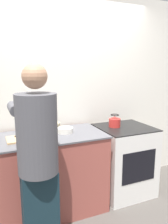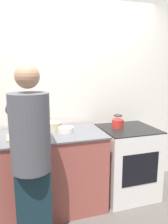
{
  "view_description": "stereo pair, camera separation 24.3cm",
  "coord_description": "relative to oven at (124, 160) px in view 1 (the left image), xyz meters",
  "views": [
    {
      "loc": [
        -0.82,
        -1.97,
        1.65
      ],
      "look_at": [
        0.13,
        0.22,
        1.17
      ],
      "focal_mm": 35.0,
      "sensor_mm": 36.0,
      "label": 1
    },
    {
      "loc": [
        -0.59,
        -2.05,
        1.65
      ],
      "look_at": [
        0.13,
        0.22,
        1.17
      ],
      "focal_mm": 35.0,
      "sensor_mm": 36.0,
      "label": 2
    }
  ],
  "objects": [
    {
      "name": "person",
      "position": [
        -1.24,
        -0.57,
        0.46
      ],
      "size": [
        0.38,
        0.62,
        1.69
      ],
      "color": "#142931",
      "rests_on": "ground_plane"
    },
    {
      "name": "kettle",
      "position": [
        -0.12,
        0.06,
        0.52
      ],
      "size": [
        0.15,
        0.15,
        0.16
      ],
      "color": "red",
      "rests_on": "oven"
    },
    {
      "name": "counter",
      "position": [
        -1.11,
        -0.01,
        0.01
      ],
      "size": [
        1.46,
        0.66,
        0.92
      ],
      "color": "#9E4C42",
      "rests_on": "ground_plane"
    },
    {
      "name": "bowl_prep",
      "position": [
        -0.92,
        0.19,
        0.51
      ],
      "size": [
        0.19,
        0.19,
        0.09
      ],
      "color": "#C6B789",
      "rests_on": "counter"
    },
    {
      "name": "knife",
      "position": [
        -1.27,
        -0.01,
        0.49
      ],
      "size": [
        0.21,
        0.11,
        0.01
      ],
      "rotation": [
        0.0,
        0.0,
        -0.39
      ],
      "color": "silver",
      "rests_on": "cutting_board"
    },
    {
      "name": "oven",
      "position": [
        0.0,
        0.0,
        0.0
      ],
      "size": [
        0.67,
        0.65,
        0.9
      ],
      "color": "silver",
      "rests_on": "ground_plane"
    },
    {
      "name": "wall_back",
      "position": [
        -0.75,
        0.39,
        0.85
      ],
      "size": [
        8.0,
        0.05,
        2.6
      ],
      "color": "silver",
      "rests_on": "ground_plane"
    },
    {
      "name": "ground_plane",
      "position": [
        -0.75,
        -0.33,
        -0.45
      ],
      "size": [
        12.0,
        12.0,
        0.0
      ],
      "primitive_type": "plane",
      "color": "#4C4742"
    },
    {
      "name": "cutting_board",
      "position": [
        -1.29,
        -0.04,
        0.48
      ],
      "size": [
        0.33,
        0.24,
        0.02
      ],
      "color": "tan",
      "rests_on": "counter"
    },
    {
      "name": "bowl_mixing",
      "position": [
        -0.81,
        0.01,
        0.5
      ],
      "size": [
        0.18,
        0.18,
        0.06
      ],
      "color": "silver",
      "rests_on": "counter"
    }
  ]
}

